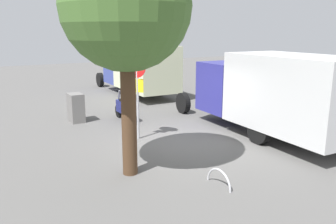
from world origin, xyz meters
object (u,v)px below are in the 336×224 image
Objects in this scene: utility_cabinet at (76,108)px; motorcycle at (124,108)px; box_truck_near at (271,90)px; street_tree at (126,7)px; bike_rack_hoop at (219,186)px; box_truck_far at (138,67)px; stop_sign at (137,83)px.

motorcycle is at bearing -117.03° from utility_cabinet.
street_tree is at bearing 99.35° from box_truck_near.
street_tree reaches higher than bike_rack_hoop.
stop_sign is (-7.42, 3.67, 0.31)m from box_truck_far.
stop_sign reaches higher than motorcycle.
stop_sign reaches higher than utility_cabinet.
box_truck_near is 6.09m from street_tree.
street_tree reaches higher than box_truck_near.
street_tree is at bearing 176.64° from utility_cabinet.
box_truck_near is at bearing -60.24° from bike_rack_hoop.
box_truck_near is 9.36× the size of bike_rack_hoop.
utility_cabinet is (5.81, -0.34, -3.49)m from street_tree.
stop_sign is at bearing 67.68° from box_truck_near.
box_truck_far is 1.32× the size of street_tree.
stop_sign is 3.70m from utility_cabinet.
box_truck_near is 4.39× the size of motorcycle.
bike_rack_hoop is at bearing -139.86° from street_tree.
box_truck_far is at bearing -27.27° from street_tree.
utility_cabinet is (5.22, 5.19, -1.01)m from box_truck_near.
stop_sign is (1.94, 4.07, 0.30)m from box_truck_near.
street_tree is (-4.94, 2.04, 3.54)m from motorcycle.
motorcycle is at bearing 41.93° from box_truck_near.
stop_sign reaches higher than box_truck_near.
stop_sign reaches higher than box_truck_far.
stop_sign is 3.32× the size of bike_rack_hoop.
box_truck_near is 1.07× the size of box_truck_far.
street_tree is (-0.59, 5.53, 2.49)m from box_truck_near.
box_truck_far is at bearing -49.15° from utility_cabinet.
bike_rack_hoop is (-7.54, -1.12, -0.57)m from utility_cabinet.
bike_rack_hoop is at bearing 122.99° from box_truck_near.
utility_cabinet is (3.27, 1.12, -1.31)m from stop_sign.
street_tree is (-2.54, 1.46, 2.19)m from stop_sign.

